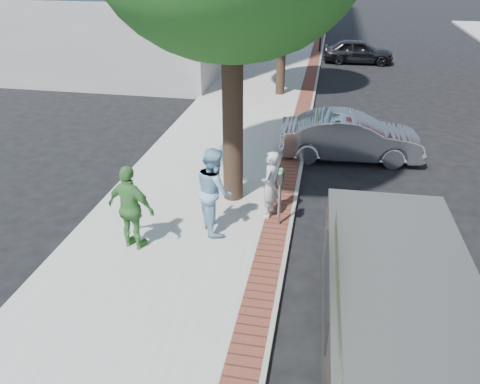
% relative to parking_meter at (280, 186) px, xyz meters
% --- Properties ---
extents(ground, '(120.00, 120.00, 0.00)m').
position_rel_parking_meter_xyz_m(ground, '(-0.76, -0.70, -1.21)').
color(ground, black).
rests_on(ground, ground).
extents(sidewalk, '(5.00, 60.00, 0.15)m').
position_rel_parking_meter_xyz_m(sidewalk, '(-2.26, 7.30, -1.13)').
color(sidewalk, '#9E9991').
rests_on(sidewalk, ground).
extents(brick_strip, '(0.60, 60.00, 0.01)m').
position_rel_parking_meter_xyz_m(brick_strip, '(-0.06, 7.30, -1.05)').
color(brick_strip, brown).
rests_on(brick_strip, sidewalk).
extents(curb, '(0.10, 60.00, 0.15)m').
position_rel_parking_meter_xyz_m(curb, '(0.29, 7.30, -1.13)').
color(curb, gray).
rests_on(curb, ground).
extents(office_base, '(18.20, 22.20, 4.00)m').
position_rel_parking_meter_xyz_m(office_base, '(-13.76, 21.30, 0.79)').
color(office_base, gray).
rests_on(office_base, ground).
extents(signal_near, '(0.70, 0.15, 3.80)m').
position_rel_parking_meter_xyz_m(signal_near, '(0.14, 21.30, 1.05)').
color(signal_near, black).
rests_on(signal_near, ground).
extents(parking_meter, '(0.12, 0.32, 1.47)m').
position_rel_parking_meter_xyz_m(parking_meter, '(0.00, 0.00, 0.00)').
color(parking_meter, gray).
rests_on(parking_meter, sidewalk).
extents(person_gray, '(0.50, 0.68, 1.72)m').
position_rel_parking_meter_xyz_m(person_gray, '(-0.29, 0.40, -0.20)').
color(person_gray, '#B6B6BB').
rests_on(person_gray, sidewalk).
extents(person_officer, '(1.16, 1.25, 2.06)m').
position_rel_parking_meter_xyz_m(person_officer, '(-1.46, -0.46, -0.02)').
color(person_officer, '#86B3CF').
rests_on(person_officer, sidewalk).
extents(person_green, '(1.23, 0.74, 1.96)m').
position_rel_parking_meter_xyz_m(person_green, '(-3.05, -1.51, -0.08)').
color(person_green, '#498D40').
rests_on(person_green, sidewalk).
extents(sedan_silver, '(4.57, 1.87, 1.47)m').
position_rel_parking_meter_xyz_m(sedan_silver, '(1.73, 4.75, -0.47)').
color(sedan_silver, '#A3A6AA').
rests_on(sedan_silver, ground).
extents(bg_car, '(4.02, 1.68, 1.36)m').
position_rel_parking_meter_xyz_m(bg_car, '(2.43, 19.03, -0.52)').
color(bg_car, black).
rests_on(bg_car, ground).
extents(van, '(2.31, 5.71, 2.08)m').
position_rel_parking_meter_xyz_m(van, '(2.23, -3.79, -0.07)').
color(van, gray).
rests_on(van, ground).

